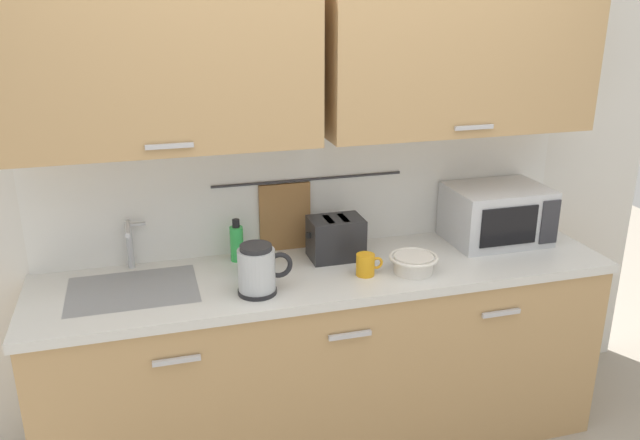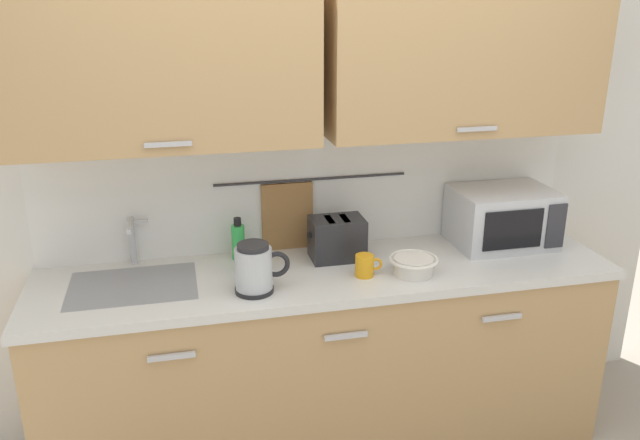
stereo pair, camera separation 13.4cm
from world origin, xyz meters
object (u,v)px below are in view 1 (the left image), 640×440
Objects in this scene: electric_kettle at (258,270)px; mug_near_sink at (255,263)px; dish_soap_bottle at (237,242)px; mixing_bowl at (413,262)px; toaster at (336,238)px; microwave at (496,214)px; mug_by_kettle at (366,265)px.

electric_kettle is 0.20m from mug_near_sink.
dish_soap_bottle reaches higher than mixing_bowl.
electric_kettle is at bearing -147.16° from toaster.
dish_soap_bottle is 0.79m from mixing_bowl.
mixing_bowl is (-0.54, -0.24, -0.09)m from microwave.
mixing_bowl is 0.84× the size of toaster.
mixing_bowl is (0.66, -0.18, -0.00)m from mug_near_sink.
mug_by_kettle is at bearing -18.09° from mug_near_sink.
electric_kettle is at bearing -85.56° from dish_soap_bottle.
dish_soap_bottle is (-1.25, 0.10, -0.05)m from microwave.
mixing_bowl is at bearing -41.73° from toaster.
microwave is at bearing 24.30° from mixing_bowl.
toaster is at bearing 138.27° from mixing_bowl.
mug_by_kettle is at bearing -31.59° from dish_soap_bottle.
mug_by_kettle is (0.50, -0.31, -0.04)m from dish_soap_bottle.
dish_soap_bottle is at bearing 175.55° from microwave.
dish_soap_bottle is 0.59m from mug_by_kettle.
microwave is 1.20m from mug_near_sink.
electric_kettle is at bearing -167.97° from microwave.
mug_near_sink is 0.68m from mixing_bowl.
microwave is 3.83× the size of mug_near_sink.
electric_kettle is 1.16× the size of dish_soap_bottle.
electric_kettle reaches higher than mug_near_sink.
electric_kettle is 0.36m from dish_soap_bottle.
electric_kettle reaches higher than toaster.
microwave is 3.83× the size of mug_by_kettle.
mug_by_kettle is at bearing -163.98° from microwave.
toaster is at bearing 179.72° from microwave.
mug_near_sink is (0.05, -0.16, -0.04)m from dish_soap_bottle.
mug_by_kettle reaches higher than mixing_bowl.
microwave is 0.81m from toaster.
dish_soap_bottle reaches higher than toaster.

